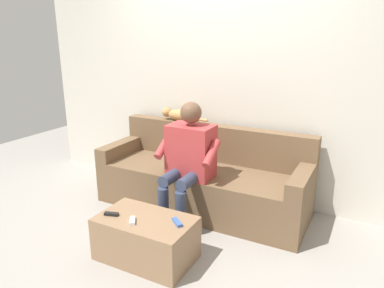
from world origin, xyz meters
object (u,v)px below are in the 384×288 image
Objects in this scene: couch at (203,181)px; remote_black at (111,214)px; remote_blue at (177,222)px; person_solo_seated at (188,156)px; coffee_table at (146,238)px; cat_on_backrest at (179,115)px; remote_white at (132,221)px.

couch reaches higher than remote_black.
person_solo_seated is at bearing 150.41° from remote_blue.
coffee_table is 1.35× the size of cat_on_backrest.
cat_on_backrest is 1.54m from remote_blue.
cat_on_backrest is 5.04× the size of remote_white.
person_solo_seated is at bearing -39.04° from remote_white.
person_solo_seated is 0.89m from remote_black.
remote_black is at bearing 71.00° from person_solo_seated.
couch reaches higher than remote_white.
coffee_table is at bearing 1.39° from remote_black.
remote_blue is at bearing -101.11° from remote_white.
cat_on_backrest is (0.43, -1.32, 0.72)m from coffee_table.
remote_white is at bearing 87.37° from couch.
remote_white is (0.05, 1.14, 0.08)m from couch.
couch is at bearing -89.16° from person_solo_seated.
remote_white is at bearing 60.94° from coffee_table.
couch is 1.15m from remote_white.
remote_white is (0.06, 0.80, -0.29)m from person_solo_seated.
person_solo_seated is at bearing 54.66° from remote_black.
coffee_table is 0.22m from remote_white.
remote_black is (0.27, 0.09, 0.19)m from coffee_table.
remote_blue is at bearing 118.84° from cat_on_backrest.
remote_black is at bearing 52.69° from remote_white.
remote_white is (-0.38, 1.41, -0.53)m from cat_on_backrest.
remote_black is at bearing -127.25° from remote_blue.
person_solo_seated is (-0.01, 0.34, 0.37)m from couch.
cat_on_backrest reaches higher than remote_black.
remote_white and remote_black have the same top height.
remote_blue is at bearing 104.80° from couch.
coffee_table is 5.86× the size of remote_blue.
remote_black is (0.27, 0.79, -0.29)m from person_solo_seated.
cat_on_backrest is 4.33× the size of remote_blue.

